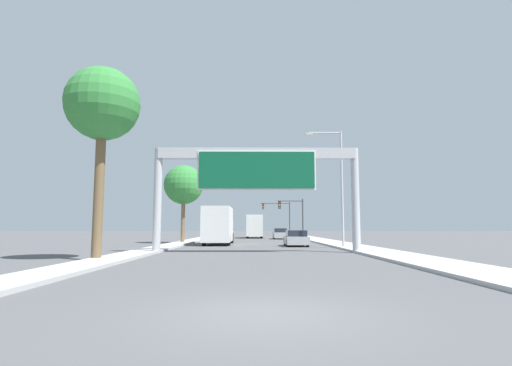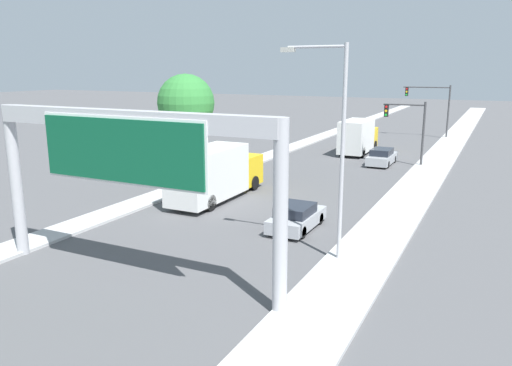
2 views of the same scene
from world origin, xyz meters
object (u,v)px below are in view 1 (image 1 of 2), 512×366
(car_mid_right, at_px, (296,239))
(truck_box_primary, at_px, (254,226))
(palm_tree_foreground, at_px, (103,106))
(traffic_light_mid_block, at_px, (280,212))
(sign_gantry, at_px, (257,171))
(palm_tree_background, at_px, (184,185))
(car_far_left, at_px, (280,234))
(street_lamp_right, at_px, (337,178))
(traffic_light_near_intersection, at_px, (294,212))
(truck_box_secondary, at_px, (219,226))

(car_mid_right, relative_size, truck_box_primary, 0.58)
(palm_tree_foreground, bearing_deg, traffic_light_mid_block, 76.93)
(truck_box_primary, bearing_deg, sign_gantry, -90.00)
(traffic_light_mid_block, bearing_deg, car_mid_right, -92.04)
(car_mid_right, distance_m, palm_tree_background, 13.50)
(car_far_left, bearing_deg, car_mid_right, -90.00)
(car_far_left, height_order, street_lamp_right, street_lamp_right)
(sign_gantry, distance_m, palm_tree_background, 16.76)
(sign_gantry, relative_size, palm_tree_foreground, 1.36)
(sign_gantry, distance_m, palm_tree_foreground, 10.20)
(car_mid_right, distance_m, traffic_light_near_intersection, 21.38)
(sign_gantry, relative_size, street_lamp_right, 1.43)
(car_far_left, relative_size, car_mid_right, 1.09)
(car_mid_right, bearing_deg, sign_gantry, -111.14)
(truck_box_secondary, bearing_deg, truck_box_primary, 80.88)
(truck_box_secondary, distance_m, street_lamp_right, 12.61)
(traffic_light_mid_block, bearing_deg, truck_box_secondary, -102.65)
(sign_gantry, xyz_separation_m, traffic_light_mid_block, (4.96, 50.11, -0.88))
(truck_box_secondary, xyz_separation_m, traffic_light_near_intersection, (9.06, 17.70, 1.98))
(car_far_left, distance_m, car_mid_right, 20.29)
(truck_box_primary, relative_size, palm_tree_background, 0.91)
(truck_box_secondary, height_order, street_lamp_right, street_lamp_right)
(traffic_light_near_intersection, bearing_deg, sign_gantry, -100.47)
(truck_box_primary, relative_size, truck_box_secondary, 0.82)
(palm_tree_background, bearing_deg, palm_tree_foreground, -91.72)
(traffic_light_near_intersection, bearing_deg, palm_tree_foreground, -110.72)
(truck_box_secondary, relative_size, traffic_light_near_intersection, 1.59)
(palm_tree_background, bearing_deg, traffic_light_mid_block, 70.61)
(sign_gantry, xyz_separation_m, car_mid_right, (3.50, 9.05, -4.62))
(car_mid_right, xyz_separation_m, truck_box_primary, (-3.50, 25.16, 1.07))
(traffic_light_near_intersection, xyz_separation_m, palm_tree_foreground, (-13.57, -35.87, 4.11))
(truck_box_primary, relative_size, traffic_light_mid_block, 1.14)
(sign_gantry, relative_size, traffic_light_near_intersection, 2.40)
(car_mid_right, xyz_separation_m, street_lamp_right, (2.99, -3.34, 4.88))
(palm_tree_background, bearing_deg, traffic_light_near_intersection, 49.34)
(car_far_left, xyz_separation_m, street_lamp_right, (2.99, -23.63, 4.84))
(car_far_left, distance_m, traffic_light_mid_block, 21.14)
(truck_box_secondary, xyz_separation_m, palm_tree_background, (-3.88, 2.62, 4.18))
(palm_tree_foreground, bearing_deg, car_mid_right, 52.17)
(sign_gantry, bearing_deg, traffic_light_mid_block, 84.34)
(car_far_left, height_order, traffic_light_near_intersection, traffic_light_near_intersection)
(sign_gantry, bearing_deg, car_far_left, 83.20)
(traffic_light_near_intersection, xyz_separation_m, palm_tree_background, (-12.94, -15.07, 2.20))
(truck_box_secondary, distance_m, palm_tree_foreground, 19.69)
(truck_box_secondary, xyz_separation_m, traffic_light_mid_block, (8.46, 37.70, 2.63))
(car_far_left, relative_size, palm_tree_foreground, 0.47)
(car_mid_right, relative_size, traffic_light_near_intersection, 0.76)
(truck_box_secondary, bearing_deg, traffic_light_near_intersection, 62.88)
(truck_box_secondary, bearing_deg, palm_tree_background, 145.93)
(traffic_light_mid_block, bearing_deg, palm_tree_foreground, -103.07)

